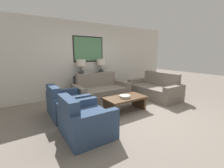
{
  "coord_description": "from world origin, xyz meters",
  "views": [
    {
      "loc": [
        -2.41,
        -2.74,
        1.54
      ],
      "look_at": [
        0.01,
        0.91,
        0.65
      ],
      "focal_mm": 24.0,
      "sensor_mm": 36.0,
      "label": 1
    }
  ],
  "objects_px": {
    "table_lamp_left": "(81,65)",
    "couch_by_side": "(155,89)",
    "table_lamp_right": "(101,64)",
    "coffee_table": "(125,101)",
    "armchair_near_back_wall": "(67,105)",
    "armchair_near_camera": "(85,121)",
    "couch_by_back_wall": "(101,91)",
    "decorative_bowl": "(125,96)",
    "console_table": "(92,85)"
  },
  "relations": [
    {
      "from": "couch_by_side",
      "to": "decorative_bowl",
      "type": "xyz_separation_m",
      "value": [
        -1.74,
        -0.49,
        0.14
      ]
    },
    {
      "from": "couch_by_back_wall",
      "to": "armchair_near_camera",
      "type": "height_order",
      "value": "couch_by_back_wall"
    },
    {
      "from": "console_table",
      "to": "table_lamp_right",
      "type": "bearing_deg",
      "value": 0.0
    },
    {
      "from": "couch_by_back_wall",
      "to": "decorative_bowl",
      "type": "xyz_separation_m",
      "value": [
        -0.02,
        -1.31,
        0.14
      ]
    },
    {
      "from": "couch_by_side",
      "to": "coffee_table",
      "type": "xyz_separation_m",
      "value": [
        -1.69,
        -0.43,
        0.0
      ]
    },
    {
      "from": "table_lamp_left",
      "to": "table_lamp_right",
      "type": "distance_m",
      "value": 0.79
    },
    {
      "from": "table_lamp_left",
      "to": "couch_by_back_wall",
      "type": "relative_size",
      "value": 0.32
    },
    {
      "from": "table_lamp_right",
      "to": "armchair_near_camera",
      "type": "height_order",
      "value": "table_lamp_right"
    },
    {
      "from": "couch_by_side",
      "to": "armchair_near_back_wall",
      "type": "distance_m",
      "value": 3.11
    },
    {
      "from": "couch_by_side",
      "to": "decorative_bowl",
      "type": "distance_m",
      "value": 1.81
    },
    {
      "from": "couch_by_back_wall",
      "to": "decorative_bowl",
      "type": "relative_size",
      "value": 6.26
    },
    {
      "from": "table_lamp_right",
      "to": "couch_by_back_wall",
      "type": "xyz_separation_m",
      "value": [
        -0.4,
        -0.69,
        -0.86
      ]
    },
    {
      "from": "decorative_bowl",
      "to": "armchair_near_camera",
      "type": "distance_m",
      "value": 1.46
    },
    {
      "from": "table_lamp_left",
      "to": "couch_by_side",
      "type": "height_order",
      "value": "table_lamp_left"
    },
    {
      "from": "coffee_table",
      "to": "armchair_near_back_wall",
      "type": "distance_m",
      "value": 1.52
    },
    {
      "from": "table_lamp_right",
      "to": "coffee_table",
      "type": "distance_m",
      "value": 2.15
    },
    {
      "from": "couch_by_side",
      "to": "armchair_near_back_wall",
      "type": "xyz_separation_m",
      "value": [
        -3.1,
        0.13,
        -0.0
      ]
    },
    {
      "from": "console_table",
      "to": "couch_by_back_wall",
      "type": "xyz_separation_m",
      "value": [
        0.0,
        -0.69,
        -0.09
      ]
    },
    {
      "from": "decorative_bowl",
      "to": "armchair_near_back_wall",
      "type": "height_order",
      "value": "armchair_near_back_wall"
    },
    {
      "from": "console_table",
      "to": "decorative_bowl",
      "type": "xyz_separation_m",
      "value": [
        -0.02,
        -1.99,
        0.05
      ]
    },
    {
      "from": "console_table",
      "to": "armchair_near_camera",
      "type": "relative_size",
      "value": 1.28
    },
    {
      "from": "console_table",
      "to": "armchair_near_back_wall",
      "type": "relative_size",
      "value": 1.28
    },
    {
      "from": "couch_by_back_wall",
      "to": "armchair_near_camera",
      "type": "relative_size",
      "value": 1.86
    },
    {
      "from": "table_lamp_right",
      "to": "armchair_near_back_wall",
      "type": "xyz_separation_m",
      "value": [
        -1.78,
        -1.38,
        -0.86
      ]
    },
    {
      "from": "couch_by_back_wall",
      "to": "armchair_near_back_wall",
      "type": "height_order",
      "value": "couch_by_back_wall"
    },
    {
      "from": "table_lamp_right",
      "to": "table_lamp_left",
      "type": "bearing_deg",
      "value": 180.0
    },
    {
      "from": "couch_by_side",
      "to": "coffee_table",
      "type": "relative_size",
      "value": 1.59
    },
    {
      "from": "table_lamp_right",
      "to": "decorative_bowl",
      "type": "bearing_deg",
      "value": -101.7
    },
    {
      "from": "console_table",
      "to": "table_lamp_left",
      "type": "relative_size",
      "value": 2.16
    },
    {
      "from": "table_lamp_left",
      "to": "armchair_near_camera",
      "type": "distance_m",
      "value": 2.82
    },
    {
      "from": "couch_by_back_wall",
      "to": "coffee_table",
      "type": "bearing_deg",
      "value": -88.26
    },
    {
      "from": "console_table",
      "to": "table_lamp_left",
      "type": "distance_m",
      "value": 0.86
    },
    {
      "from": "table_lamp_right",
      "to": "decorative_bowl",
      "type": "height_order",
      "value": "table_lamp_right"
    },
    {
      "from": "table_lamp_right",
      "to": "armchair_near_camera",
      "type": "xyz_separation_m",
      "value": [
        -1.78,
        -2.5,
        -0.86
      ]
    },
    {
      "from": "table_lamp_right",
      "to": "couch_by_back_wall",
      "type": "height_order",
      "value": "table_lamp_right"
    },
    {
      "from": "table_lamp_left",
      "to": "couch_by_side",
      "type": "relative_size",
      "value": 0.32
    },
    {
      "from": "table_lamp_left",
      "to": "armchair_near_camera",
      "type": "xyz_separation_m",
      "value": [
        -0.98,
        -2.5,
        -0.86
      ]
    },
    {
      "from": "console_table",
      "to": "table_lamp_right",
      "type": "distance_m",
      "value": 0.86
    },
    {
      "from": "armchair_near_back_wall",
      "to": "table_lamp_left",
      "type": "bearing_deg",
      "value": 54.43
    },
    {
      "from": "table_lamp_left",
      "to": "armchair_near_camera",
      "type": "height_order",
      "value": "table_lamp_left"
    },
    {
      "from": "armchair_near_back_wall",
      "to": "couch_by_back_wall",
      "type": "bearing_deg",
      "value": 26.58
    },
    {
      "from": "table_lamp_right",
      "to": "couch_by_side",
      "type": "distance_m",
      "value": 2.18
    },
    {
      "from": "table_lamp_left",
      "to": "table_lamp_right",
      "type": "bearing_deg",
      "value": 0.0
    },
    {
      "from": "table_lamp_right",
      "to": "armchair_near_camera",
      "type": "relative_size",
      "value": 0.6
    },
    {
      "from": "console_table",
      "to": "table_lamp_left",
      "type": "xyz_separation_m",
      "value": [
        -0.4,
        0.0,
        0.76
      ]
    },
    {
      "from": "couch_by_side",
      "to": "table_lamp_left",
      "type": "bearing_deg",
      "value": 144.64
    },
    {
      "from": "coffee_table",
      "to": "armchair_near_camera",
      "type": "height_order",
      "value": "armchair_near_camera"
    },
    {
      "from": "table_lamp_right",
      "to": "decorative_bowl",
      "type": "relative_size",
      "value": 2.01
    },
    {
      "from": "table_lamp_left",
      "to": "couch_by_side",
      "type": "xyz_separation_m",
      "value": [
        2.12,
        -1.5,
        -0.86
      ]
    },
    {
      "from": "armchair_near_back_wall",
      "to": "armchair_near_camera",
      "type": "height_order",
      "value": "same"
    }
  ]
}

